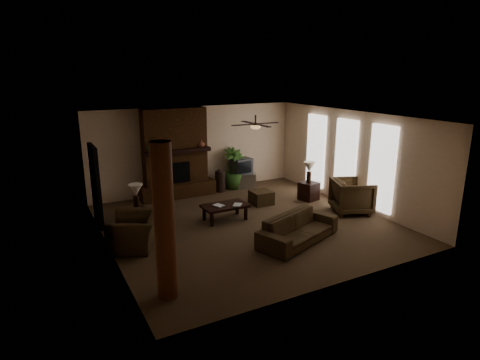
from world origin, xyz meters
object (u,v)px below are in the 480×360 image
armchair_right (352,194)px  lamp_left (136,192)px  floor_vase (220,179)px  floor_plant (233,177)px  ottoman (261,197)px  side_table_left (139,220)px  log_column (164,223)px  side_table_right (309,191)px  sofa (299,224)px  coffee_table (225,207)px  armchair_left (134,226)px  tv_stand (243,180)px  lamp_right (309,168)px

armchair_right → lamp_left: lamp_left is taller
floor_vase → floor_plant: 0.58m
ottoman → side_table_left: bearing=-175.0°
log_column → ottoman: (4.13, 3.64, -1.20)m
ottoman → floor_vase: floor_vase is taller
ottoman → floor_vase: bearing=107.0°
log_column → side_table_right: log_column is taller
floor_vase → floor_plant: (0.56, 0.15, -0.05)m
sofa → coffee_table: (-0.91, 2.07, -0.06)m
ottoman → floor_plant: bearing=89.2°
armchair_left → ottoman: 4.35m
lamp_left → sofa: bearing=-38.1°
tv_stand → floor_vase: 0.90m
side_table_left → tv_stand: bearing=27.3°
armchair_left → floor_plant: size_ratio=0.85×
log_column → lamp_right: bearing=30.5°
log_column → floor_vase: 6.56m
floor_vase → armchair_right: bearing=-56.2°
lamp_right → armchair_right: bearing=-76.5°
armchair_right → side_table_right: bearing=36.4°
tv_stand → side_table_right: 2.44m
sofa → ottoman: 2.87m
side_table_right → lamp_right: (-0.01, 0.01, 0.73)m
log_column → lamp_left: 3.37m
sofa → armchair_right: armchair_right is taller
armchair_left → lamp_left: lamp_left is taller
side_table_left → lamp_left: bearing=140.8°
tv_stand → floor_vase: bearing=-154.2°
log_column → tv_stand: bearing=50.6°
sofa → tv_stand: 4.70m
ottoman → side_table_left: side_table_left is taller
sofa → floor_plant: size_ratio=1.61×
side_table_right → lamp_left: bearing=179.8°
armchair_right → side_table_right: size_ratio=1.91×
tv_stand → side_table_right: side_table_right is taller
sofa → lamp_right: lamp_right is taller
side_table_left → sofa: bearing=-38.1°
side_table_right → lamp_right: 0.73m
armchair_right → armchair_left: bearing=107.8°
tv_stand → floor_plant: 0.36m
lamp_left → ottoman: bearing=4.7°
coffee_table → floor_vase: floor_vase is taller
ottoman → floor_plant: size_ratio=0.44×
sofa → ottoman: bearing=56.8°
coffee_table → lamp_left: 2.36m
floor_plant → lamp_left: bearing=-150.0°
coffee_table → floor_plant: (1.59, 2.62, 0.01)m
armchair_left → lamp_left: (0.32, 0.99, 0.49)m
side_table_left → lamp_left: 0.73m
tv_stand → floor_vase: floor_vase is taller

